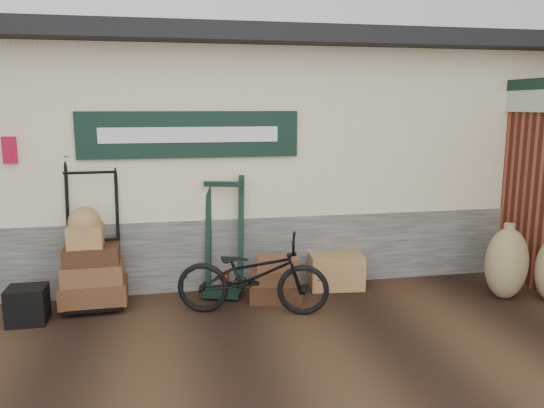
# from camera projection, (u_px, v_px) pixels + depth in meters

# --- Properties ---
(ground) EXTENTS (80.00, 80.00, 0.00)m
(ground) POSITION_uv_depth(u_px,v_px,m) (227.00, 320.00, 5.75)
(ground) COLOR black
(ground) RESTS_ON ground
(station_building) EXTENTS (14.40, 4.10, 3.20)m
(station_building) POSITION_uv_depth(u_px,v_px,m) (205.00, 151.00, 8.09)
(station_building) COLOR #4C4C47
(station_building) RESTS_ON ground
(brick_outbuilding) EXTENTS (1.71, 4.51, 2.62)m
(brick_outbuilding) POSITION_uv_depth(u_px,v_px,m) (544.00, 176.00, 7.55)
(brick_outbuilding) COLOR maroon
(brick_outbuilding) RESTS_ON ground
(porter_trolley) EXTENTS (0.90, 0.69, 1.77)m
(porter_trolley) POSITION_uv_depth(u_px,v_px,m) (92.00, 230.00, 6.09)
(porter_trolley) COLOR black
(porter_trolley) RESTS_ON ground
(green_barrow) EXTENTS (0.64, 0.58, 1.46)m
(green_barrow) POSITION_uv_depth(u_px,v_px,m) (224.00, 236.00, 6.45)
(green_barrow) COLOR black
(green_barrow) RESTS_ON ground
(suitcase_stack) EXTENTS (0.67, 0.49, 0.54)m
(suitcase_stack) POSITION_uv_depth(u_px,v_px,m) (276.00, 278.00, 6.28)
(suitcase_stack) COLOR #341A10
(suitcase_stack) RESTS_ON ground
(wicker_hamper) EXTENTS (0.71, 0.50, 0.44)m
(wicker_hamper) POSITION_uv_depth(u_px,v_px,m) (336.00, 271.00, 6.75)
(wicker_hamper) COLOR olive
(wicker_hamper) RESTS_ON ground
(black_trunk) EXTENTS (0.40, 0.34, 0.40)m
(black_trunk) POSITION_uv_depth(u_px,v_px,m) (27.00, 305.00, 5.63)
(black_trunk) COLOR black
(black_trunk) RESTS_ON ground
(bicycle) EXTENTS (1.00, 1.79, 0.99)m
(bicycle) POSITION_uv_depth(u_px,v_px,m) (253.00, 271.00, 5.85)
(bicycle) COLOR black
(bicycle) RESTS_ON ground
(burlap_sack_left) EXTENTS (0.65, 0.59, 0.87)m
(burlap_sack_left) POSITION_uv_depth(u_px,v_px,m) (507.00, 263.00, 6.33)
(burlap_sack_left) COLOR #90774D
(burlap_sack_left) RESTS_ON ground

